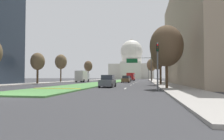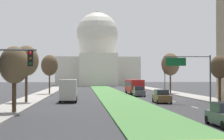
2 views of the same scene
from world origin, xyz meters
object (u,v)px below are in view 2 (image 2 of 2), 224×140
Objects in this scene: street_tree_left_far at (26,61)px; street_tree_right_far at (220,68)px; capitol_building at (97,56)px; box_truck_delivery at (68,90)px; sedan_midblock at (162,97)px; street_tree_right_distant at (170,64)px; overhead_guide_sign at (193,69)px; street_tree_left_mid at (14,66)px; sedan_distant at (139,92)px; city_bus at (134,85)px; traffic_light_far_right at (165,78)px; street_tree_left_distant at (49,65)px.

street_tree_right_far is at bearing -2.44° from street_tree_left_far.
capitol_building reaches higher than box_truck_delivery.
street_tree_left_far is 1.72× the size of sedan_midblock.
capitol_building reaches higher than street_tree_right_distant.
street_tree_right_far is 1.44× the size of sedan_midblock.
overhead_guide_sign reaches higher than sedan_midblock.
street_tree_left_mid reaches higher than sedan_distant.
street_tree_right_distant is at bearing 44.07° from street_tree_left_far.
traffic_light_far_right is at bearing 9.47° from city_bus.
box_truck_delivery is 0.58× the size of city_bus.
street_tree_left_distant is 0.93× the size of street_tree_right_distant.
street_tree_right_far is 1.59× the size of sedan_distant.
sedan_midblock is (-6.23, -25.51, -2.46)m from traffic_light_far_right.
traffic_light_far_right is 34.92m from street_tree_left_far.
street_tree_left_mid reaches higher than traffic_light_far_right.
street_tree_right_distant is 31.00m from box_truck_delivery.
traffic_light_far_right is 25.91m from street_tree_right_far.
capitol_building reaches higher than street_tree_left_mid.
traffic_light_far_right is at bearing 53.58° from sedan_distant.
city_bus is at bearing -170.53° from traffic_light_far_right.
street_tree_left_distant is at bearing -177.81° from traffic_light_far_right.
city_bus is (17.99, 23.58, -3.94)m from street_tree_left_far.
street_tree_right_distant is at bearing 48.67° from box_truck_delivery.
street_tree_left_mid is at bearing -121.60° from traffic_light_far_right.
street_tree_right_distant is 13.79m from sedan_distant.
overhead_guide_sign is 18.24m from sedan_distant.
sedan_distant is at bearing 118.07° from street_tree_right_far.
street_tree_left_far is at bearing 93.98° from street_tree_left_mid.
city_bus is (0.34, 8.31, 0.92)m from sedan_distant.
box_truck_delivery is (4.63, 15.71, -3.02)m from street_tree_left_mid.
sedan_midblock is (5.06, -97.10, -11.05)m from capitol_building.
overhead_guide_sign is (-2.25, -26.62, 1.37)m from traffic_light_far_right.
street_tree_left_mid is at bearing -106.43° from box_truck_delivery.
street_tree_left_distant is (0.91, 23.78, 0.11)m from street_tree_left_far.
capitol_building reaches higher than street_tree_left_distant.
traffic_light_far_right is at bearing 76.27° from sedan_midblock.
capitol_building is 5.00× the size of overhead_guide_sign.
street_tree_left_distant is at bearing 102.11° from box_truck_delivery.
sedan_distant is (-8.74, 16.39, -4.01)m from street_tree_right_far.
street_tree_left_mid reaches higher than city_bus.
traffic_light_far_right is 0.65× the size of street_tree_left_distant.
overhead_guide_sign is 1.43× the size of sedan_midblock.
street_tree_left_mid is (-23.63, -38.41, 1.39)m from traffic_light_far_right.
street_tree_left_far reaches higher than overhead_guide_sign.
street_tree_left_far reaches higher than street_tree_right_far.
street_tree_left_far reaches higher than sedan_distant.
capitol_building is 97.38m from street_tree_left_far.
street_tree_left_far reaches higher than sedan_midblock.
street_tree_right_far is at bearing -2.12° from sedan_midblock.
street_tree_left_far is 19.01m from sedan_midblock.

